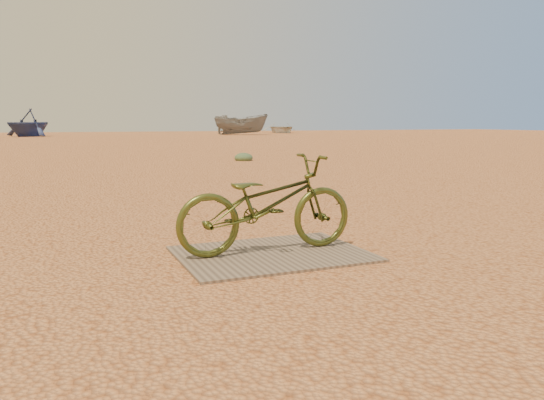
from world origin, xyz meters
name	(u,v)px	position (x,y,z in m)	size (l,w,h in m)	color
ground	(264,252)	(0.00, 0.00, 0.00)	(120.00, 120.00, 0.00)	#E6965B
plywood_board	(272,254)	(0.02, -0.14, 0.01)	(1.63, 1.20, 0.02)	#816B58
bicycle	(267,204)	(0.00, -0.08, 0.45)	(0.57, 1.62, 0.85)	#464E1E
boat_far_left	(28,122)	(-3.04, 41.89, 1.10)	(3.60, 4.18, 2.20)	navy
boat_mid_right	(241,124)	(14.35, 40.87, 0.93)	(1.80, 4.79, 1.85)	slate
boat_far_right	(281,128)	(20.93, 46.90, 0.52)	(3.58, 5.01, 1.04)	beige
kale_b	(244,161)	(3.68, 10.74, 0.00)	(0.55, 0.55, 0.30)	#5B734F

